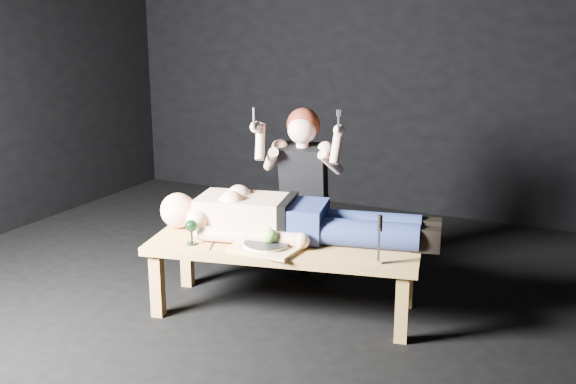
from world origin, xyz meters
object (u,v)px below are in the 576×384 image
object	(u,v)px
table	(284,277)
kneeling_woman	(306,191)
lying_man	(297,214)
goblet	(192,232)
carving_knife	(379,240)
serving_tray	(266,248)

from	to	relation	value
table	kneeling_woman	xyz separation A→B (m)	(-0.12, 0.58, 0.39)
lying_man	goblet	world-z (taller)	lying_man
carving_knife	goblet	bearing A→B (deg)	176.67
lying_man	carving_knife	distance (m)	0.64
table	serving_tray	world-z (taller)	serving_tray
table	lying_man	world-z (taller)	lying_man
lying_man	kneeling_woman	distance (m)	0.49
kneeling_woman	carving_knife	xyz separation A→B (m)	(0.75, -0.68, -0.02)
table	lying_man	xyz separation A→B (m)	(0.03, 0.12, 0.37)
lying_man	carving_knife	world-z (taller)	lying_man
kneeling_woman	lying_man	bearing A→B (deg)	-84.04
lying_man	kneeling_woman	world-z (taller)	kneeling_woman
kneeling_woman	goblet	world-z (taller)	kneeling_woman
kneeling_woman	carving_knife	size ratio (longest dim) A/B	4.39
serving_tray	carving_knife	xyz separation A→B (m)	(0.66, 0.07, 0.13)
table	goblet	bearing A→B (deg)	-162.35
serving_tray	goblet	bearing A→B (deg)	-166.14
lying_man	serving_tray	distance (m)	0.32
table	serving_tray	distance (m)	0.29
lying_man	serving_tray	size ratio (longest dim) A/B	4.59
goblet	carving_knife	bearing A→B (deg)	9.04
goblet	kneeling_woman	bearing A→B (deg)	67.39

